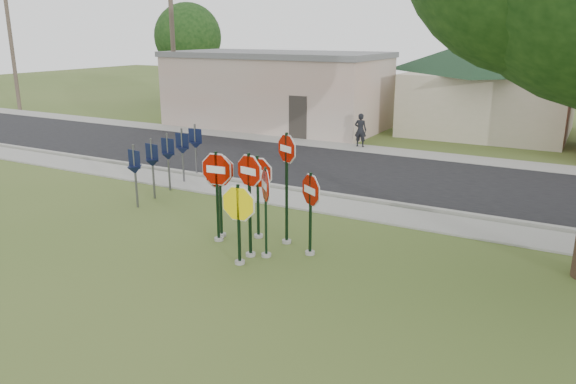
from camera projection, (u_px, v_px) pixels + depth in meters
The scene contains 20 objects.
ground at pixel (222, 267), 13.12m from camera, with size 120.00×120.00×0.00m, color #425921.
sidewalk_near at pixel (323, 204), 17.73m from camera, with size 60.00×1.60×0.06m, color gray.
road at pixel (374, 174), 21.52m from camera, with size 60.00×7.00×0.04m, color black.
sidewalk_far at pixel (408, 153), 25.12m from camera, with size 60.00×1.60×0.06m, color gray.
curb at pixel (337, 195), 18.56m from camera, with size 60.00×0.20×0.14m, color gray.
stop_sign_center at pixel (249, 190), 13.30m from camera, with size 1.04×0.24×2.68m.
stop_sign_yellow at pixel (239, 215), 12.96m from camera, with size 1.16×0.24×2.07m.
stop_sign_left at pixel (217, 183), 14.34m from camera, with size 1.16×0.24×2.51m.
stop_sign_right at pixel (266, 200), 13.33m from camera, with size 0.76×0.82×2.36m.
stop_sign_back_right at pixel (287, 173), 14.09m from camera, with size 0.91×0.46×3.00m.
stop_sign_back_left at pixel (258, 186), 14.61m from camera, with size 1.12×0.24×2.34m.
stop_sign_far_right at pixel (311, 203), 13.50m from camera, with size 0.92×0.59×2.19m.
stop_sign_far_left at pixel (220, 184), 14.68m from camera, with size 0.57×1.02×2.36m.
route_sign_row at pixel (168, 156), 19.08m from camera, with size 1.43×4.63×2.00m.
building_stucco at pixel (276, 89), 31.85m from camera, with size 12.20×6.20×4.20m.
building_house at pixel (494, 64), 29.66m from camera, with size 11.60×11.60×6.20m.
utility_pole_near at pixel (173, 37), 31.05m from camera, with size 2.20×0.26×9.50m.
utility_pole_far at pixel (11, 40), 37.66m from camera, with size 2.20×0.26×9.00m.
bg_tree_left at pixel (188, 37), 41.27m from camera, with size 4.90×4.90×7.35m.
pedestrian at pixel (360, 130), 26.26m from camera, with size 0.57×0.38×1.57m, color black.
Camera 1 is at (7.24, -9.85, 5.31)m, focal length 35.00 mm.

